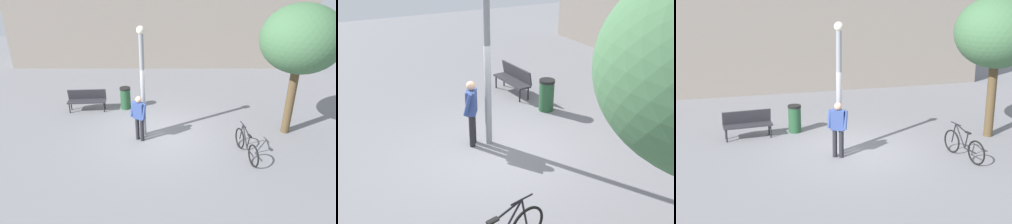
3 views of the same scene
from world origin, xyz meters
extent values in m
plane|color=slate|center=(0.00, 0.00, 0.00)|extent=(36.00, 36.00, 0.00)
cylinder|color=gray|center=(-0.43, 0.02, 1.84)|extent=(0.16, 0.16, 3.69)
cylinder|color=#232328|center=(-0.48, -0.41, 0.42)|extent=(0.14, 0.14, 0.85)
cylinder|color=#232328|center=(-0.65, -0.31, 0.42)|extent=(0.14, 0.14, 0.85)
cube|color=#334784|center=(-0.56, -0.36, 1.15)|extent=(0.46, 0.40, 0.60)
sphere|color=tan|center=(-0.56, -0.36, 1.56)|extent=(0.22, 0.22, 0.22)
cylinder|color=#334784|center=(-0.37, -0.54, 1.18)|extent=(0.20, 0.24, 0.55)
cylinder|color=#334784|center=(-0.80, -0.27, 1.18)|extent=(0.20, 0.24, 0.55)
cube|color=#2D2D33|center=(-3.01, 2.08, 0.45)|extent=(1.63, 0.55, 0.06)
cube|color=#2D2D33|center=(-3.03, 2.27, 0.70)|extent=(1.60, 0.24, 0.44)
cylinder|color=black|center=(-2.28, 1.98, 0.21)|extent=(0.05, 0.05, 0.42)
cylinder|color=black|center=(-3.72, 1.87, 0.21)|extent=(0.05, 0.05, 0.42)
cylinder|color=black|center=(-2.31, 2.30, 0.21)|extent=(0.05, 0.05, 0.42)
cylinder|color=black|center=(-3.74, 2.19, 0.21)|extent=(0.05, 0.05, 0.42)
cylinder|color=black|center=(2.95, -1.23, 0.64)|extent=(0.12, 0.50, 0.64)
cylinder|color=black|center=(2.96, -1.28, 0.88)|extent=(0.14, 0.58, 0.18)
cylinder|color=black|center=(2.90, -0.94, 0.64)|extent=(0.06, 0.17, 0.63)
cube|color=black|center=(3.01, -1.56, 0.83)|extent=(0.11, 0.21, 0.04)
cylinder|color=black|center=(2.91, -1.00, 0.95)|extent=(0.11, 0.44, 0.03)
cylinder|color=#234C2D|center=(-1.40, 2.37, 0.44)|extent=(0.44, 0.44, 0.88)
cylinder|color=black|center=(-1.40, 2.37, 0.92)|extent=(0.46, 0.46, 0.08)
camera|label=1|loc=(0.44, -9.94, 5.61)|focal=32.86mm
camera|label=2|loc=(6.90, -3.42, 4.67)|focal=39.52mm
camera|label=3|loc=(-3.77, -12.82, 4.98)|focal=49.30mm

